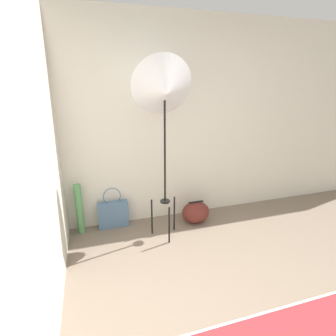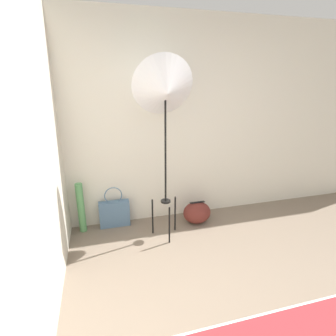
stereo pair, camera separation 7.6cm
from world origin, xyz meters
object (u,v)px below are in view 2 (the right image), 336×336
Objects in this scene: photo_umbrella at (165,91)px; paper_roll at (81,208)px; duffel_bag at (197,213)px; tote_bag at (115,213)px.

paper_roll is at bearing 159.53° from photo_umbrella.
tote_bag is at bearing 169.19° from duffel_bag.
photo_umbrella reaches higher than paper_roll.
duffel_bag is 0.58× the size of paper_roll.
photo_umbrella reaches higher than duffel_bag.
photo_umbrella is at bearing -158.97° from duffel_bag.
duffel_bag is (0.48, 0.18, -1.57)m from photo_umbrella.
duffel_bag is at bearing 21.03° from photo_umbrella.
photo_umbrella is 5.61× the size of duffel_bag.
photo_umbrella is at bearing -20.47° from paper_roll.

